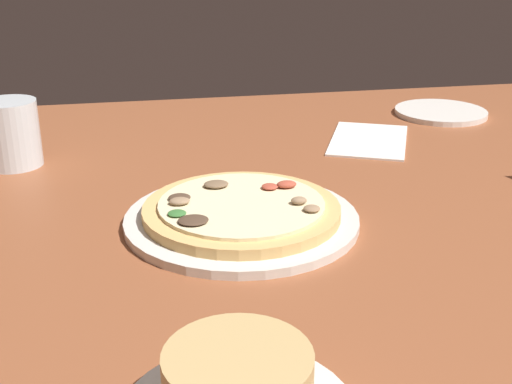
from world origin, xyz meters
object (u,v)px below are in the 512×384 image
(pizza_main, at_px, (241,214))
(side_plate, at_px, (441,112))
(water_glass, at_px, (11,137))
(paper_menu, at_px, (369,140))

(pizza_main, relative_size, side_plate, 1.65)
(water_glass, xyz_separation_m, side_plate, (-0.69, -0.13, -0.04))
(water_glass, bearing_deg, paper_menu, -178.74)
(water_glass, relative_size, paper_menu, 0.52)
(pizza_main, bearing_deg, side_plate, -137.41)
(pizza_main, relative_size, paper_menu, 1.49)
(water_glass, distance_m, side_plate, 0.71)
(side_plate, bearing_deg, pizza_main, 42.59)
(side_plate, bearing_deg, water_glass, 10.83)
(pizza_main, bearing_deg, paper_menu, -132.75)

